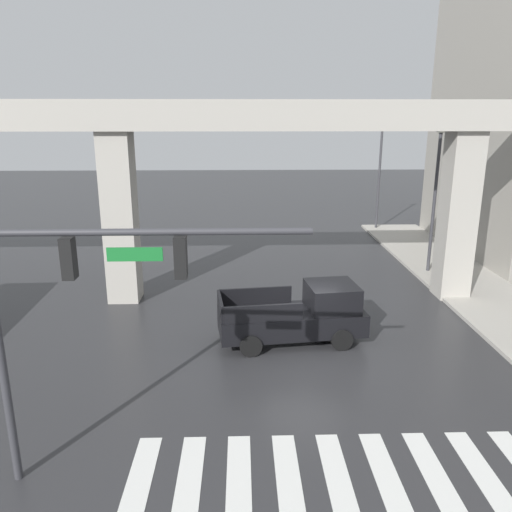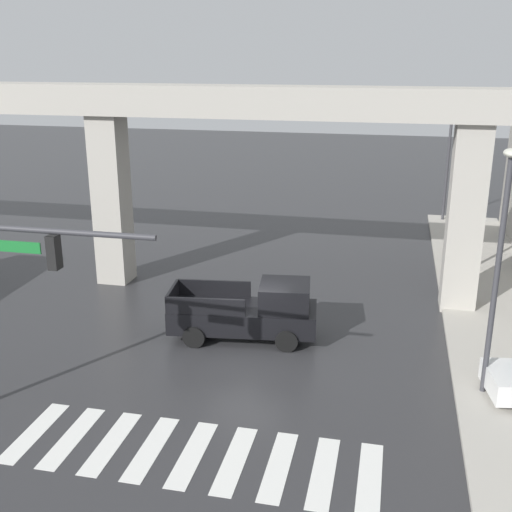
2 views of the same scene
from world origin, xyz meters
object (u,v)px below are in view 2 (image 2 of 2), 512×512
(pickup_truck, at_px, (252,312))
(street_lamp_mid_block, at_px, (466,178))
(street_lamp_far_north, at_px, (449,145))
(street_lamp_near_corner, at_px, (500,247))

(pickup_truck, bearing_deg, street_lamp_mid_block, 46.17)
(street_lamp_mid_block, height_order, street_lamp_far_north, same)
(street_lamp_near_corner, xyz_separation_m, street_lamp_mid_block, (0.00, 10.15, 0.00))
(pickup_truck, relative_size, street_lamp_near_corner, 0.73)
(street_lamp_far_north, bearing_deg, pickup_truck, -112.57)
(street_lamp_mid_block, bearing_deg, pickup_truck, -133.83)
(street_lamp_near_corner, bearing_deg, street_lamp_far_north, 90.00)
(pickup_truck, relative_size, street_lamp_far_north, 0.73)
(street_lamp_mid_block, distance_m, street_lamp_far_north, 10.23)
(pickup_truck, bearing_deg, street_lamp_near_corner, -17.31)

